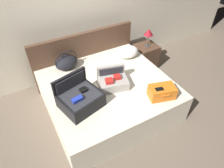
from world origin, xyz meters
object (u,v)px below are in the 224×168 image
at_px(bed, 108,96).
at_px(nightstand, 146,57).
at_px(hard_case_small, 162,92).
at_px(pillow_near_headboard, 128,52).
at_px(table_lamp, 149,33).
at_px(hard_case_large, 80,99).
at_px(duffel_bag, 67,62).
at_px(hard_case_medium, 113,81).

relative_size(bed, nightstand, 3.63).
distance_m(hard_case_small, pillow_near_headboard, 1.17).
distance_m(pillow_near_headboard, table_lamp, 0.61).
xyz_separation_m(hard_case_large, table_lamp, (1.82, 0.88, 0.15)).
bearing_deg(nightstand, duffel_bag, 177.72).
height_order(bed, hard_case_large, hard_case_large).
xyz_separation_m(bed, nightstand, (1.26, 0.66, -0.00)).
bearing_deg(nightstand, bed, -152.52).
xyz_separation_m(bed, hard_case_medium, (0.05, -0.08, 0.37)).
height_order(nightstand, table_lamp, table_lamp).
xyz_separation_m(hard_case_medium, hard_case_small, (0.51, -0.57, -0.00)).
height_order(hard_case_small, duffel_bag, duffel_bag).
relative_size(hard_case_small, table_lamp, 1.14).
height_order(bed, nightstand, same).
relative_size(hard_case_medium, nightstand, 0.96).
xyz_separation_m(hard_case_small, table_lamp, (0.70, 1.30, 0.19)).
relative_size(hard_case_medium, table_lamp, 1.38).
bearing_deg(hard_case_small, bed, 147.39).
bearing_deg(hard_case_large, duffel_bag, 67.46).
bearing_deg(pillow_near_headboard, hard_case_large, -149.66).
relative_size(hard_case_small, pillow_near_headboard, 1.03).
bearing_deg(duffel_bag, nightstand, -2.28).
bearing_deg(bed, table_lamp, 27.48).
distance_m(hard_case_small, table_lamp, 1.49).
xyz_separation_m(bed, hard_case_large, (-0.56, -0.22, 0.40)).
bearing_deg(pillow_near_headboard, hard_case_small, -96.75).
bearing_deg(table_lamp, nightstand, 0.00).
bearing_deg(table_lamp, duffel_bag, 177.72).
bearing_deg(table_lamp, hard_case_medium, -148.91).
relative_size(duffel_bag, nightstand, 0.85).
height_order(hard_case_medium, nightstand, hard_case_medium).
distance_m(bed, nightstand, 1.42).
distance_m(duffel_bag, pillow_near_headboard, 1.14).
bearing_deg(hard_case_medium, hard_case_large, -151.86).
xyz_separation_m(hard_case_large, hard_case_small, (1.12, -0.42, -0.04)).
bearing_deg(duffel_bag, table_lamp, -2.28).
height_order(hard_case_medium, pillow_near_headboard, hard_case_medium).
xyz_separation_m(hard_case_small, nightstand, (0.70, 1.30, -0.37)).
xyz_separation_m(hard_case_small, pillow_near_headboard, (0.14, 1.16, 0.01)).
bearing_deg(duffel_bag, bed, -59.40).
height_order(duffel_bag, pillow_near_headboard, duffel_bag).
bearing_deg(hard_case_small, hard_case_medium, 148.33).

